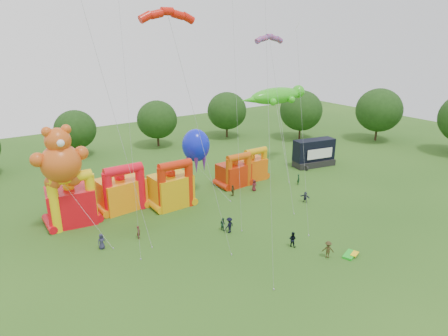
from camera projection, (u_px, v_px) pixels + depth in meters
ground at (334, 291)px, 37.08m from camera, size 160.00×160.00×0.00m
tree_ring at (326, 232)px, 34.92m from camera, size 121.64×123.72×12.07m
bouncy_castle_0 at (71, 203)px, 49.50m from camera, size 6.12×5.17×7.10m
bouncy_castle_1 at (122, 191)px, 53.72m from camera, size 6.19×5.20×6.57m
bouncy_castle_2 at (172, 188)px, 54.55m from camera, size 5.38×4.40×6.81m
bouncy_castle_3 at (235, 173)px, 61.98m from camera, size 4.82×3.98×5.44m
bouncy_castle_4 at (251, 167)px, 64.68m from camera, size 4.66×3.84×5.48m
stage_trailer at (314, 153)px, 71.10m from camera, size 7.85×4.15×4.88m
teddy_bear_kite at (74, 186)px, 46.03m from camera, size 6.53×10.41×12.92m
gecko_kite at (281, 130)px, 66.96m from camera, size 13.86×11.23×13.93m
octopus_kite at (203, 162)px, 57.90m from camera, size 4.14×8.06×9.72m
parafoil_kites at (150, 120)px, 40.44m from camera, size 27.90×11.94×31.49m
diamond_kites at (231, 100)px, 41.08m from camera, size 21.09×18.47×37.57m
folded_kite_bundle at (350, 255)px, 42.89m from camera, size 2.22×1.64×0.31m
spectator_0 at (102, 241)px, 44.05m from camera, size 0.92×0.62×1.81m
spectator_1 at (139, 232)px, 46.27m from camera, size 0.60×0.70×1.62m
spectator_2 at (223, 224)px, 48.28m from camera, size 0.70×0.85×1.59m
spectator_3 at (229, 225)px, 47.58m from camera, size 1.41×1.02×1.97m
spectator_4 at (233, 190)px, 58.33m from camera, size 1.06×0.84×1.68m
spectator_5 at (305, 197)px, 56.11m from camera, size 0.98×1.55×1.60m
spectator_6 at (254, 185)px, 60.18m from camera, size 0.92×0.67×1.75m
spectator_7 at (298, 179)px, 62.68m from camera, size 0.67×0.75×1.72m
spectator_8 at (292, 239)px, 44.51m from camera, size 1.00×1.09×1.79m
spectator_9 at (328, 249)px, 42.30m from camera, size 1.38×1.38×1.92m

